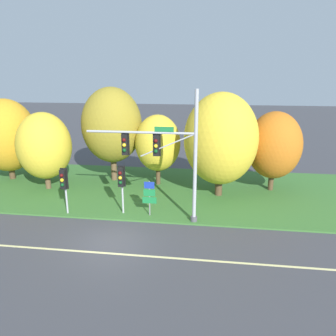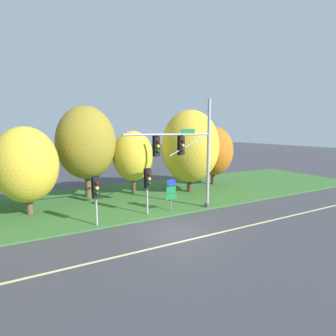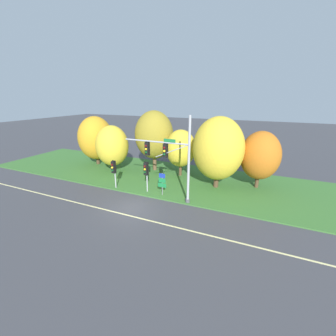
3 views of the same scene
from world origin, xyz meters
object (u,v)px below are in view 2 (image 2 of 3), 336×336
tree_tall_centre (190,147)px  tree_mid_verge (133,156)px  traffic_signal_mast (189,151)px  pedestrian_signal_near_kerb (96,190)px  tree_left_of_mast (26,165)px  pedestrian_signal_further_along (148,181)px  tree_right_far (214,151)px  route_sign_post (171,192)px  tree_behind_signpost (86,143)px

tree_tall_centre → tree_mid_verge: bearing=159.0°
traffic_signal_mast → pedestrian_signal_near_kerb: traffic_signal_mast is taller
tree_left_of_mast → tree_tall_centre: bearing=1.4°
pedestrian_signal_near_kerb → pedestrian_signal_further_along: pedestrian_signal_further_along is taller
pedestrian_signal_near_kerb → tree_left_of_mast: tree_left_of_mast is taller
traffic_signal_mast → tree_right_far: bearing=41.6°
route_sign_post → tree_left_of_mast: (-8.73, 3.91, 1.99)m
tree_left_of_mast → tree_tall_centre: 13.06m
traffic_signal_mast → tree_mid_verge: bearing=103.7°
tree_right_far → route_sign_post: bearing=-144.6°
pedestrian_signal_further_along → tree_behind_signpost: (-2.54, 6.70, 2.28)m
tree_left_of_mast → tree_right_far: 17.10m
tree_mid_verge → tree_right_far: tree_right_far is taller
tree_tall_centre → tree_right_far: (3.95, 1.66, -0.69)m
pedestrian_signal_near_kerb → tree_right_far: size_ratio=0.50×
tree_left_of_mast → tree_right_far: tree_right_far is taller
pedestrian_signal_near_kerb → tree_mid_verge: tree_mid_verge is taller
traffic_signal_mast → route_sign_post: (-1.12, 0.47, -2.84)m
route_sign_post → tree_left_of_mast: 9.76m
traffic_signal_mast → tree_left_of_mast: (-9.85, 4.37, -0.85)m
traffic_signal_mast → tree_right_far: traffic_signal_mast is taller
pedestrian_signal_further_along → tree_mid_verge: 6.29m
tree_behind_signpost → tree_right_far: size_ratio=1.27×
tree_left_of_mast → tree_tall_centre: size_ratio=0.79×
pedestrian_signal_near_kerb → tree_right_far: (13.51, 6.40, 1.30)m
pedestrian_signal_further_along → tree_mid_verge: bearing=78.0°
tree_left_of_mast → tree_behind_signpost: 5.37m
pedestrian_signal_near_kerb → tree_right_far: tree_right_far is taller
pedestrian_signal_near_kerb → tree_tall_centre: size_ratio=0.41×
traffic_signal_mast → tree_tall_centre: traffic_signal_mast is taller
pedestrian_signal_near_kerb → tree_left_of_mast: 5.76m
traffic_signal_mast → route_sign_post: bearing=157.4°
pedestrian_signal_further_along → traffic_signal_mast: bearing=-9.0°
pedestrian_signal_near_kerb → traffic_signal_mast: bearing=0.5°
pedestrian_signal_near_kerb → pedestrian_signal_further_along: size_ratio=0.96×
tree_mid_verge → tree_tall_centre: 5.17m
route_sign_post → pedestrian_signal_further_along: bearing=-179.5°
pedestrian_signal_further_along → tree_tall_centre: bearing=35.0°
pedestrian_signal_near_kerb → pedestrian_signal_further_along: (3.50, 0.51, 0.12)m
tree_right_far → tree_behind_signpost: bearing=176.3°
tree_behind_signpost → traffic_signal_mast: bearing=-52.9°
tree_left_of_mast → tree_mid_verge: (8.26, 2.14, -0.00)m
route_sign_post → tree_mid_verge: bearing=94.4°
tree_tall_centre → pedestrian_signal_further_along: bearing=-145.0°
tree_tall_centre → traffic_signal_mast: bearing=-124.2°
tree_mid_verge → tree_tall_centre: bearing=-21.0°
pedestrian_signal_near_kerb → tree_tall_centre: 10.85m
pedestrian_signal_further_along → tree_tall_centre: 7.62m
tree_mid_verge → pedestrian_signal_further_along: bearing=-102.0°
pedestrian_signal_further_along → route_sign_post: 1.98m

